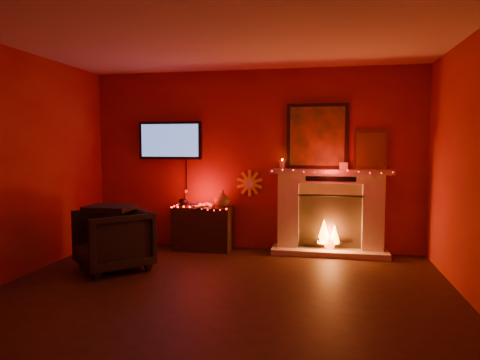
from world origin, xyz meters
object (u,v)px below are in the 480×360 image
(console_table, at_px, (204,225))
(armchair, at_px, (113,240))
(sunburst_clock, at_px, (250,183))
(fireplace, at_px, (329,204))
(tv, at_px, (170,141))

(console_table, bearing_deg, armchair, -124.59)
(sunburst_clock, xyz_separation_m, armchair, (-1.51, -1.44, -0.62))
(fireplace, relative_size, sunburst_clock, 5.45)
(sunburst_clock, relative_size, console_table, 0.44)
(sunburst_clock, bearing_deg, tv, -178.76)
(fireplace, distance_m, console_table, 1.90)
(sunburst_clock, height_order, armchair, sunburst_clock)
(tv, bearing_deg, console_table, -18.26)
(console_table, relative_size, armchair, 1.08)
(fireplace, height_order, console_table, fireplace)
(sunburst_clock, relative_size, armchair, 0.47)
(tv, xyz_separation_m, console_table, (0.58, -0.19, -1.28))
(fireplace, bearing_deg, console_table, -176.06)
(tv, bearing_deg, sunburst_clock, 1.24)
(console_table, xyz_separation_m, armchair, (-0.85, -1.23, 0.02))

